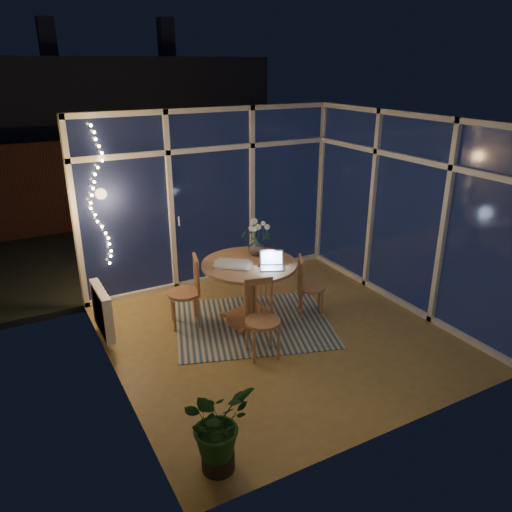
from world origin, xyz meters
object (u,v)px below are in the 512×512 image
(laptop, at_px, (272,260))
(flower_vase, at_px, (256,247))
(chair_left, at_px, (184,292))
(chair_right, at_px, (311,286))
(dining_table, at_px, (249,292))
(potted_plant, at_px, (217,431))
(chair_front, at_px, (263,320))

(laptop, height_order, flower_vase, laptop)
(chair_left, bearing_deg, flower_vase, 98.62)
(chair_right, bearing_deg, flower_vase, 80.43)
(dining_table, bearing_deg, potted_plant, -123.69)
(chair_front, bearing_deg, dining_table, 84.78)
(chair_left, distance_m, chair_front, 1.22)
(chair_left, xyz_separation_m, potted_plant, (-0.65, -2.44, -0.09))
(flower_vase, height_order, potted_plant, flower_vase)
(dining_table, relative_size, flower_vase, 5.74)
(chair_front, bearing_deg, laptop, 62.92)
(chair_left, relative_size, chair_right, 1.12)
(dining_table, bearing_deg, chair_right, -16.41)
(dining_table, distance_m, potted_plant, 2.57)
(chair_front, relative_size, laptop, 3.16)
(chair_right, height_order, laptop, laptop)
(dining_table, relative_size, chair_right, 1.43)
(dining_table, relative_size, chair_left, 1.28)
(chair_right, bearing_deg, potted_plant, 158.22)
(chair_right, relative_size, flower_vase, 4.01)
(chair_left, relative_size, flower_vase, 4.48)
(dining_table, xyz_separation_m, laptop, (0.17, -0.29, 0.52))
(chair_right, relative_size, chair_front, 0.92)
(chair_left, bearing_deg, laptop, 71.94)
(chair_front, distance_m, potted_plant, 1.78)
(laptop, bearing_deg, potted_plant, -105.22)
(chair_left, relative_size, laptop, 3.23)
(dining_table, xyz_separation_m, chair_left, (-0.77, 0.31, 0.06))
(dining_table, distance_m, chair_right, 0.83)
(chair_front, bearing_deg, chair_left, 127.57)
(laptop, bearing_deg, chair_front, -103.71)
(chair_front, relative_size, potted_plant, 1.21)
(chair_right, bearing_deg, chair_front, 145.82)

